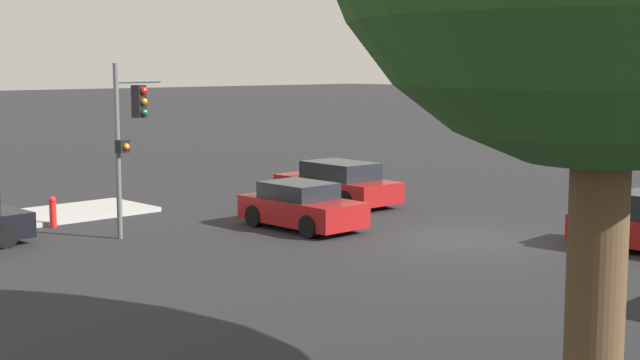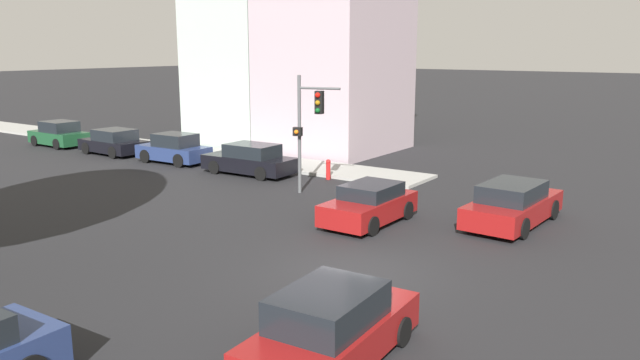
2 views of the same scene
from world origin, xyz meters
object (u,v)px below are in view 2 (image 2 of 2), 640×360
parked_car_2 (114,142)px  parked_car_3 (59,134)px  crossing_car_1 (331,329)px  parked_car_1 (174,149)px  crossing_car_0 (513,205)px  crossing_car_2 (369,205)px  fire_hydrant (328,169)px  traffic_signal (309,118)px  parked_car_0 (250,160)px

parked_car_2 → parked_car_3: size_ratio=1.04×
crossing_car_1 → parked_car_1: (12.82, 18.22, 0.02)m
crossing_car_0 → crossing_car_2: 4.78m
fire_hydrant → crossing_car_0: bearing=-105.8°
traffic_signal → crossing_car_2: 5.39m
parked_car_0 → parked_car_2: (-0.03, 9.93, -0.02)m
parked_car_0 → traffic_signal: bearing=158.2°
traffic_signal → crossing_car_0: size_ratio=1.00×
traffic_signal → parked_car_3: size_ratio=1.23×
crossing_car_0 → fire_hydrant: size_ratio=5.15×
crossing_car_0 → crossing_car_1: size_ratio=1.12×
crossing_car_0 → parked_car_3: parked_car_3 is taller
parked_car_0 → parked_car_3: parked_car_3 is taller
crossing_car_1 → fire_hydrant: (13.86, 9.36, -0.20)m
parked_car_2 → parked_car_0: bearing=-177.7°
parked_car_3 → traffic_signal: bearing=176.7°
crossing_car_0 → parked_car_0: crossing_car_0 is taller
traffic_signal → parked_car_2: (1.68, 14.53, -2.43)m
parked_car_2 → fire_hydrant: (1.10, -13.61, -0.17)m
parked_car_3 → crossing_car_2: bearing=172.0°
crossing_car_2 → parked_car_3: size_ratio=0.99×
crossing_car_0 → parked_car_0: bearing=86.3°
parked_car_0 → parked_car_2: bearing=-1.3°
crossing_car_1 → parked_car_3: size_ratio=1.10×
crossing_car_2 → parked_car_0: size_ratio=0.85×
crossing_car_2 → fire_hydrant: bearing=-134.6°
parked_car_3 → parked_car_1: bearing=-178.0°
parked_car_2 → crossing_car_0: bearing=178.4°
parked_car_2 → crossing_car_1: bearing=153.1°
crossing_car_1 → fire_hydrant: 16.72m
fire_hydrant → parked_car_1: bearing=96.7°
crossing_car_0 → parked_car_3: (1.46, 27.93, 0.01)m
parked_car_0 → parked_car_3: size_ratio=1.17×
parked_car_0 → crossing_car_2: bearing=153.8°
parked_car_1 → parked_car_3: (-0.08, 9.91, -0.00)m
parked_car_0 → parked_car_2: parked_car_0 is taller
parked_car_1 → parked_car_0: bearing=177.9°
parked_car_3 → fire_hydrant: size_ratio=4.20×
parked_car_0 → fire_hydrant: 3.84m
crossing_car_1 → crossing_car_2: bearing=22.8°
traffic_signal → crossing_car_0: bearing=77.5°
crossing_car_1 → parked_car_0: size_ratio=0.94×
fire_hydrant → parked_car_0: bearing=106.3°
crossing_car_1 → fire_hydrant: size_ratio=4.62×
crossing_car_2 → parked_car_2: (4.04, 18.72, 0.02)m
crossing_car_1 → parked_car_2: 26.27m
parked_car_1 → parked_car_3: parked_car_1 is taller
parked_car_3 → parked_car_2: bearing=-178.3°
traffic_signal → parked_car_2: 14.83m
parked_car_1 → traffic_signal: bearing=168.2°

